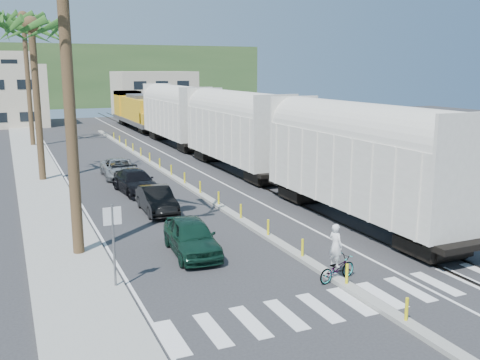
% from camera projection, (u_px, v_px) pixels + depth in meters
% --- Properties ---
extents(ground, '(140.00, 140.00, 0.00)m').
position_uv_depth(ground, '(330.00, 277.00, 19.27)').
color(ground, '#28282B').
rests_on(ground, ground).
extents(sidewalk, '(3.00, 90.00, 0.15)m').
position_uv_depth(sidewalk, '(37.00, 173.00, 38.32)').
color(sidewalk, gray).
rests_on(sidewalk, ground).
extents(rails, '(1.56, 100.00, 0.06)m').
position_uv_depth(rails, '(201.00, 155.00, 46.33)').
color(rails, black).
rests_on(rails, ground).
extents(median, '(0.45, 60.00, 0.85)m').
position_uv_depth(median, '(172.00, 176.00, 37.14)').
color(median, gray).
rests_on(median, ground).
extents(crosswalk, '(14.00, 2.20, 0.01)m').
position_uv_depth(crosswalk, '(364.00, 298.00, 17.47)').
color(crosswalk, silver).
rests_on(crosswalk, ground).
extents(lane_markings, '(9.42, 90.00, 0.01)m').
position_uv_depth(lane_markings, '(126.00, 167.00, 40.83)').
color(lane_markings, silver).
rests_on(lane_markings, ground).
extents(freight_train, '(3.00, 60.94, 5.85)m').
position_uv_depth(freight_train, '(208.00, 124.00, 44.02)').
color(freight_train, beige).
rests_on(freight_train, ground).
extents(palm_trees, '(3.50, 37.20, 13.75)m').
position_uv_depth(palm_trees, '(33.00, 14.00, 34.23)').
color(palm_trees, brown).
rests_on(palm_trees, ground).
extents(street_sign, '(0.60, 0.08, 3.00)m').
position_uv_depth(street_sign, '(113.00, 234.00, 17.79)').
color(street_sign, slate).
rests_on(street_sign, ground).
extents(buildings, '(38.00, 27.00, 10.00)m').
position_uv_depth(buildings, '(31.00, 89.00, 80.09)').
color(buildings, '#B6A991').
rests_on(buildings, ground).
extents(hillside, '(80.00, 20.00, 12.00)m').
position_uv_depth(hillside, '(57.00, 76.00, 107.69)').
color(hillside, '#385628').
rests_on(hillside, ground).
extents(car_lead, '(2.34, 4.52, 1.45)m').
position_uv_depth(car_lead, '(192.00, 237.00, 21.59)').
color(car_lead, '#103024').
rests_on(car_lead, ground).
extents(car_second, '(1.61, 4.19, 1.36)m').
position_uv_depth(car_second, '(157.00, 200.00, 27.85)').
color(car_second, black).
rests_on(car_second, ground).
extents(car_third, '(2.80, 5.10, 1.38)m').
position_uv_depth(car_third, '(136.00, 182.00, 32.31)').
color(car_third, black).
rests_on(car_third, ground).
extents(car_rear, '(2.52, 4.79, 1.28)m').
position_uv_depth(car_rear, '(119.00, 168.00, 36.87)').
color(car_rear, '#9A9D9F').
rests_on(car_rear, ground).
extents(cyclist, '(1.36, 1.96, 2.10)m').
position_uv_depth(cyclist, '(337.00, 263.00, 18.85)').
color(cyclist, '#9EA0A5').
rests_on(cyclist, ground).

